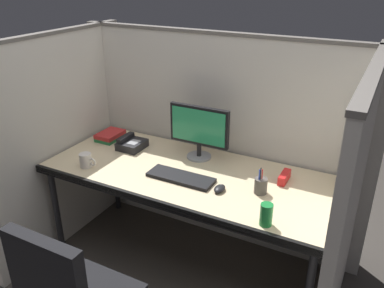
{
  "coord_description": "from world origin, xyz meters",
  "views": [
    {
      "loc": [
        1.08,
        -1.71,
        1.97
      ],
      "look_at": [
        0.0,
        0.35,
        0.92
      ],
      "focal_mm": 37.19,
      "sensor_mm": 36.0,
      "label": 1
    }
  ],
  "objects": [
    {
      "name": "cubicle_partition_rear",
      "position": [
        0.0,
        0.74,
        0.79
      ],
      "size": [
        2.21,
        0.06,
        1.57
      ],
      "color": "beige",
      "rests_on": "ground"
    },
    {
      "name": "cubicle_partition_left",
      "position": [
        -0.99,
        0.2,
        0.79
      ],
      "size": [
        0.06,
        1.41,
        1.57
      ],
      "color": "beige",
      "rests_on": "ground"
    },
    {
      "name": "cubicle_partition_right",
      "position": [
        0.99,
        0.2,
        0.79
      ],
      "size": [
        0.06,
        1.41,
        1.57
      ],
      "color": "beige",
      "rests_on": "ground"
    },
    {
      "name": "desk",
      "position": [
        0.0,
        0.29,
        0.69
      ],
      "size": [
        1.9,
        0.8,
        0.74
      ],
      "color": "beige",
      "rests_on": "ground"
    },
    {
      "name": "monitor_center",
      "position": [
        -0.04,
        0.52,
        0.96
      ],
      "size": [
        0.43,
        0.17,
        0.37
      ],
      "color": "gray",
      "rests_on": "desk"
    },
    {
      "name": "keyboard_main",
      "position": [
        0.0,
        0.2,
        0.75
      ],
      "size": [
        0.43,
        0.15,
        0.02
      ],
      "primitive_type": "cube",
      "color": "black",
      "rests_on": "desk"
    },
    {
      "name": "computer_mouse",
      "position": [
        0.28,
        0.18,
        0.76
      ],
      "size": [
        0.06,
        0.1,
        0.04
      ],
      "color": "black",
      "rests_on": "desk"
    },
    {
      "name": "red_stapler",
      "position": [
        0.58,
        0.47,
        0.77
      ],
      "size": [
        0.04,
        0.15,
        0.06
      ],
      "primitive_type": "cube",
      "color": "red",
      "rests_on": "desk"
    },
    {
      "name": "book_stack",
      "position": [
        -0.79,
        0.49,
        0.77
      ],
      "size": [
        0.15,
        0.21,
        0.06
      ],
      "color": "#26723F",
      "rests_on": "desk"
    },
    {
      "name": "pen_cup",
      "position": [
        0.5,
        0.27,
        0.79
      ],
      "size": [
        0.08,
        0.08,
        0.17
      ],
      "color": "#4C4742",
      "rests_on": "desk"
    },
    {
      "name": "soda_can",
      "position": [
        0.62,
        -0.02,
        0.8
      ],
      "size": [
        0.07,
        0.07,
        0.12
      ],
      "primitive_type": "cylinder",
      "color": "#197233",
      "rests_on": "desk"
    },
    {
      "name": "desk_phone",
      "position": [
        -0.55,
        0.43,
        0.77
      ],
      "size": [
        0.17,
        0.19,
        0.09
      ],
      "color": "black",
      "rests_on": "desk"
    },
    {
      "name": "coffee_mug",
      "position": [
        -0.64,
        0.05,
        0.79
      ],
      "size": [
        0.13,
        0.08,
        0.09
      ],
      "color": "silver",
      "rests_on": "desk"
    }
  ]
}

